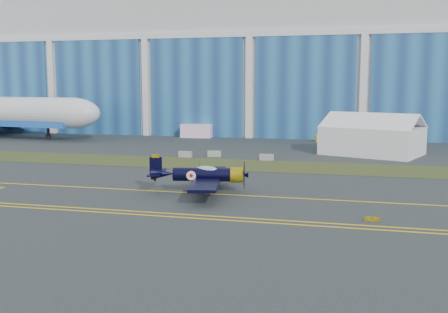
% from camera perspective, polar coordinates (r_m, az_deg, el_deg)
% --- Properties ---
extents(ground, '(260.00, 260.00, 0.00)m').
position_cam_1_polar(ground, '(58.67, -6.62, -2.75)').
color(ground, '#2D3436').
rests_on(ground, ground).
extents(grass_median, '(260.00, 10.00, 0.02)m').
position_cam_1_polar(grass_median, '(71.76, -2.72, -0.74)').
color(grass_median, '#475128').
rests_on(grass_median, ground).
extents(hangar, '(220.00, 45.70, 30.00)m').
position_cam_1_polar(hangar, '(127.47, 4.74, 9.75)').
color(hangar, silver).
rests_on(hangar, ground).
extents(taxiway_centreline, '(200.00, 0.20, 0.02)m').
position_cam_1_polar(taxiway_centreline, '(54.10, -8.46, -3.67)').
color(taxiway_centreline, yellow).
rests_on(taxiway_centreline, ground).
extents(edge_line_near, '(80.00, 0.20, 0.02)m').
position_cam_1_polar(edge_line_near, '(45.67, -13.00, -5.95)').
color(edge_line_near, yellow).
rests_on(edge_line_near, ground).
extents(edge_line_far, '(80.00, 0.20, 0.02)m').
position_cam_1_polar(edge_line_far, '(46.54, -12.44, -5.67)').
color(edge_line_far, yellow).
rests_on(edge_line_far, ground).
extents(guard_board_right, '(1.20, 0.15, 0.35)m').
position_cam_1_polar(guard_board_right, '(43.36, 15.82, -6.57)').
color(guard_board_right, yellow).
rests_on(guard_board_right, ground).
extents(warbird, '(13.16, 15.02, 3.95)m').
position_cam_1_polar(warbird, '(52.13, -2.36, -1.97)').
color(warbird, black).
rests_on(warbird, ground).
extents(tent, '(16.69, 14.56, 6.48)m').
position_cam_1_polar(tent, '(83.57, 15.85, 2.42)').
color(tent, white).
rests_on(tent, ground).
extents(shipping_container, '(6.36, 2.88, 2.69)m').
position_cam_1_polar(shipping_container, '(106.51, -3.02, 2.80)').
color(shipping_container, '#F4CEF5').
rests_on(shipping_container, ground).
extents(tug, '(2.45, 1.91, 1.26)m').
position_cam_1_polar(tug, '(100.65, 10.54, 1.97)').
color(tug, gold).
rests_on(tug, ground).
extents(barrier_a, '(2.02, 0.66, 0.90)m').
position_cam_1_polar(barrier_a, '(77.79, -4.24, 0.24)').
color(barrier_a, '#9D8A95').
rests_on(barrier_a, ground).
extents(barrier_b, '(2.07, 0.90, 0.90)m').
position_cam_1_polar(barrier_b, '(78.16, -1.06, 0.30)').
color(barrier_b, gray).
rests_on(barrier_b, ground).
extents(barrier_c, '(2.04, 0.76, 0.90)m').
position_cam_1_polar(barrier_c, '(74.67, 4.67, -0.08)').
color(barrier_c, gray).
rests_on(barrier_c, ground).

